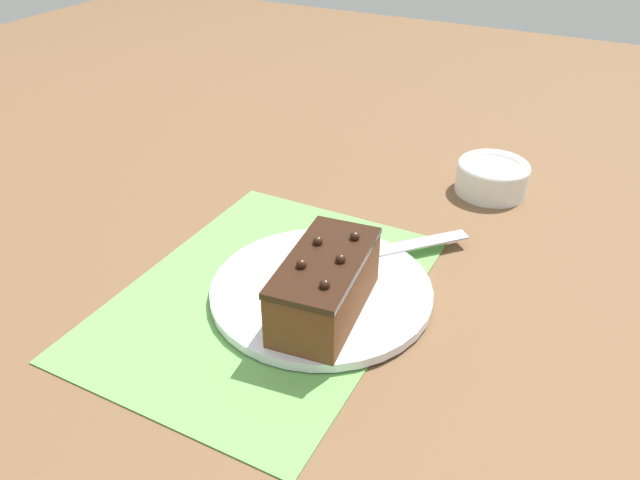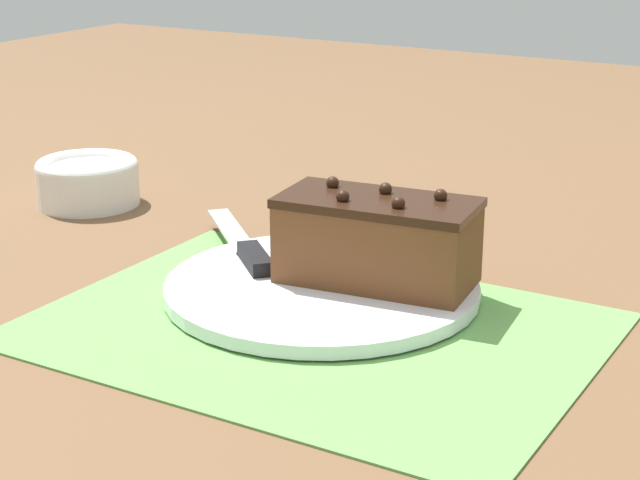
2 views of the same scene
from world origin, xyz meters
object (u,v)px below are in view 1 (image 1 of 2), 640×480
Objects in this scene: chocolate_cake at (325,285)px; small_bowl at (492,176)px; cake_plate at (321,290)px; serving_knife at (374,250)px.

chocolate_cake is 0.44m from small_bowl.
cake_plate is 0.07m from chocolate_cake.
small_bowl is (-0.28, 0.09, 0.01)m from serving_knife.
chocolate_cake is at bearing -12.32° from small_bowl.
chocolate_cake is (0.04, 0.03, 0.05)m from cake_plate.
small_bowl is at bearing 162.75° from cake_plate.
serving_knife reaches higher than cake_plate.
small_bowl reaches higher than serving_knife.
small_bowl is at bearing 167.68° from chocolate_cake.
small_bowl is (-0.43, 0.09, -0.03)m from chocolate_cake.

